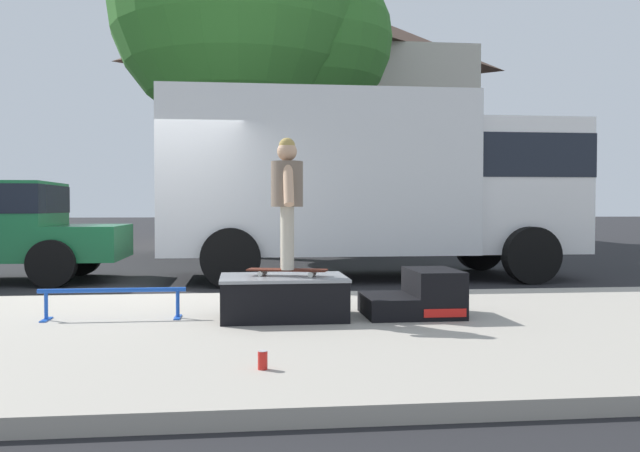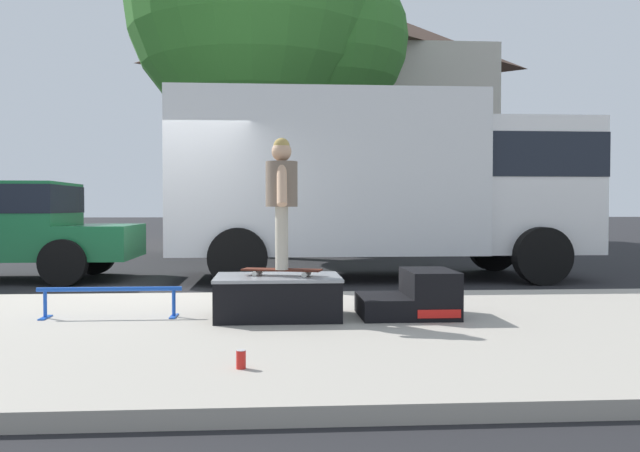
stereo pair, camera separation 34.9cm
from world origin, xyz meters
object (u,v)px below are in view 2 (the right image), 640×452
(skate_box, at_px, (278,295))
(box_truck, at_px, (382,178))
(skateboard, at_px, (282,270))
(kicker_ramp, at_px, (415,297))
(soda_can, at_px, (241,359))
(grind_rail, at_px, (110,295))
(skater_kid, at_px, (282,192))
(street_tree_main, at_px, (270,14))

(skate_box, bearing_deg, box_truck, 69.12)
(skate_box, relative_size, skateboard, 1.52)
(kicker_ramp, relative_size, soda_can, 7.46)
(grind_rail, height_order, skater_kid, skater_kid)
(skate_box, relative_size, soda_can, 9.71)
(skate_box, height_order, skateboard, skateboard)
(skater_kid, bearing_deg, kicker_ramp, 0.57)
(box_truck, bearing_deg, kicker_ramp, -95.24)
(skateboard, bearing_deg, skate_box, 160.79)
(skate_box, xyz_separation_m, grind_rail, (-1.65, 0.13, 0.01))
(skater_kid, xyz_separation_m, box_truck, (1.76, 4.73, 0.34))
(skateboard, xyz_separation_m, box_truck, (1.76, 4.73, 1.11))
(skate_box, xyz_separation_m, kicker_ramp, (1.37, -0.00, -0.03))
(kicker_ramp, height_order, box_truck, box_truck)
(skate_box, height_order, skater_kid, skater_kid)
(kicker_ramp, xyz_separation_m, street_tree_main, (-1.45, 9.73, 5.52))
(grind_rail, height_order, skateboard, skateboard)
(skater_kid, height_order, soda_can, skater_kid)
(kicker_ramp, bearing_deg, skater_kid, -179.43)
(skater_kid, relative_size, box_truck, 0.19)
(kicker_ramp, bearing_deg, box_truck, 84.76)
(kicker_ramp, distance_m, soda_can, 2.65)
(street_tree_main, bearing_deg, box_truck, -69.41)
(grind_rail, bearing_deg, box_truck, 53.09)
(kicker_ramp, distance_m, skateboard, 1.36)
(grind_rail, distance_m, skateboard, 1.71)
(grind_rail, xyz_separation_m, skater_kid, (1.69, -0.14, 1.01))
(grind_rail, distance_m, skater_kid, 1.97)
(grind_rail, bearing_deg, street_tree_main, 80.72)
(grind_rail, xyz_separation_m, soda_can, (1.38, -2.21, -0.16))
(skate_box, relative_size, skater_kid, 0.95)
(kicker_ramp, bearing_deg, grind_rail, 177.60)
(kicker_ramp, bearing_deg, street_tree_main, 98.47)
(skateboard, xyz_separation_m, street_tree_main, (-0.12, 9.75, 5.24))
(grind_rail, height_order, box_truck, box_truck)
(skater_kid, distance_m, soda_can, 2.40)
(grind_rail, relative_size, soda_can, 11.14)
(skateboard, distance_m, street_tree_main, 11.07)
(soda_can, bearing_deg, grind_rail, 122.02)
(grind_rail, xyz_separation_m, skateboard, (1.69, -0.14, 0.24))
(kicker_ramp, xyz_separation_m, skater_kid, (-1.33, -0.01, 1.04))
(soda_can, bearing_deg, skate_box, 82.73)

